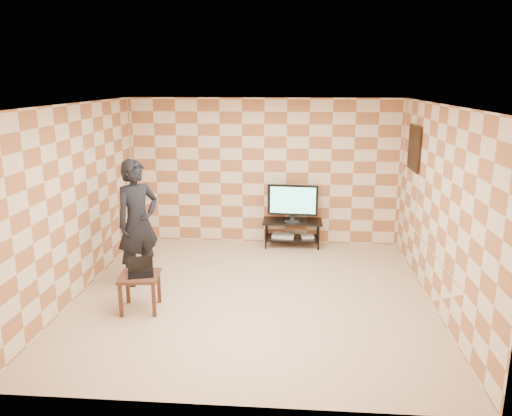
% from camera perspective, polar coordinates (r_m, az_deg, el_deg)
% --- Properties ---
extents(floor, '(5.00, 5.00, 0.00)m').
position_cam_1_polar(floor, '(7.27, -0.38, -10.00)').
color(floor, '#C6AC89').
rests_on(floor, ground).
extents(wall_back, '(5.00, 0.02, 2.70)m').
position_cam_1_polar(wall_back, '(9.26, 0.93, 4.13)').
color(wall_back, beige).
rests_on(wall_back, ground).
extents(wall_front, '(5.00, 0.02, 2.70)m').
position_cam_1_polar(wall_front, '(4.46, -3.19, -7.45)').
color(wall_front, beige).
rests_on(wall_front, ground).
extents(wall_left, '(0.02, 5.00, 2.70)m').
position_cam_1_polar(wall_left, '(7.46, -19.90, 0.72)').
color(wall_left, beige).
rests_on(wall_left, ground).
extents(wall_right, '(0.02, 5.00, 2.70)m').
position_cam_1_polar(wall_right, '(7.07, 20.23, -0.04)').
color(wall_right, beige).
rests_on(wall_right, ground).
extents(ceiling, '(5.00, 5.00, 0.02)m').
position_cam_1_polar(ceiling, '(6.63, -0.42, 11.77)').
color(ceiling, white).
rests_on(ceiling, wall_back).
extents(wall_art, '(0.04, 0.72, 0.72)m').
position_cam_1_polar(wall_art, '(8.43, 17.64, 6.55)').
color(wall_art, black).
rests_on(wall_art, wall_right).
extents(tv_stand, '(1.09, 0.49, 0.50)m').
position_cam_1_polar(tv_stand, '(9.24, 4.16, -2.21)').
color(tv_stand, black).
rests_on(tv_stand, floor).
extents(tv, '(0.92, 0.19, 0.67)m').
position_cam_1_polar(tv, '(9.10, 4.22, 0.82)').
color(tv, black).
rests_on(tv, tv_stand).
extents(dvd_player, '(0.43, 0.32, 0.07)m').
position_cam_1_polar(dvd_player, '(9.29, 3.15, -3.14)').
color(dvd_player, '#BDBDC0').
rests_on(dvd_player, tv_stand).
extents(game_console, '(0.25, 0.20, 0.05)m').
position_cam_1_polar(game_console, '(9.28, 5.90, -3.26)').
color(game_console, silver).
rests_on(game_console, tv_stand).
extents(side_table, '(0.57, 0.57, 0.50)m').
position_cam_1_polar(side_table, '(6.89, -13.15, -8.13)').
color(side_table, '#351A11').
rests_on(side_table, floor).
extents(laptop, '(0.39, 0.35, 0.22)m').
position_cam_1_polar(laptop, '(6.85, -13.04, -6.99)').
color(laptop, black).
rests_on(laptop, side_table).
extents(person, '(0.80, 0.82, 1.90)m').
position_cam_1_polar(person, '(7.64, -13.36, -1.61)').
color(person, black).
rests_on(person, floor).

